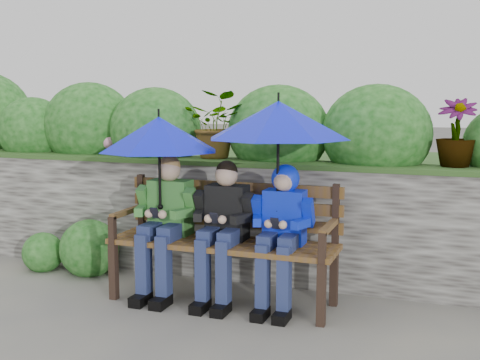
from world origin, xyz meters
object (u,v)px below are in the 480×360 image
(boy_right, at_px, (282,223))
(umbrella_left, at_px, (159,134))
(umbrella_right, at_px, (278,120))
(boy_left, at_px, (165,218))
(boy_middle, at_px, (223,223))
(park_bench, at_px, (226,233))

(boy_right, bearing_deg, umbrella_left, -177.89)
(boy_right, relative_size, umbrella_right, 1.02)
(boy_left, xyz_separation_m, boy_right, (0.95, 0.02, 0.02))
(boy_middle, xyz_separation_m, boy_right, (0.46, 0.01, 0.03))
(park_bench, height_order, umbrella_left, umbrella_left)
(boy_right, distance_m, umbrella_right, 0.76)
(boy_left, bearing_deg, boy_right, 0.99)
(boy_middle, height_order, umbrella_right, umbrella_right)
(boy_left, relative_size, umbrella_left, 1.19)
(boy_right, bearing_deg, park_bench, 172.09)
(park_bench, height_order, boy_middle, boy_middle)
(boy_middle, bearing_deg, umbrella_left, -177.53)
(umbrella_right, bearing_deg, boy_right, -23.05)
(boy_left, relative_size, boy_middle, 1.02)
(park_bench, xyz_separation_m, umbrella_left, (-0.51, -0.10, 0.76))
(boy_middle, bearing_deg, boy_left, -179.70)
(boy_left, bearing_deg, umbrella_left, -148.10)
(boy_right, bearing_deg, boy_middle, -178.29)
(boy_middle, bearing_deg, boy_right, 1.71)
(park_bench, bearing_deg, umbrella_left, -168.82)
(park_bench, distance_m, boy_left, 0.50)
(boy_left, bearing_deg, park_bench, 9.62)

